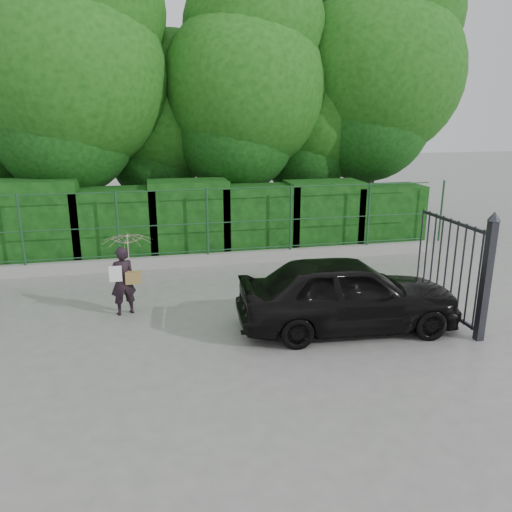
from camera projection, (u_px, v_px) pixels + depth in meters
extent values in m
plane|color=gray|center=(217.00, 335.00, 9.22)|extent=(80.00, 80.00, 0.00)
cube|color=#9E9E99|center=(193.00, 260.00, 13.41)|extent=(14.00, 0.25, 0.30)
cylinder|color=#1C4627|center=(21.00, 230.00, 12.25)|extent=(0.06, 0.06, 1.80)
cylinder|color=#1C4627|center=(118.00, 225.00, 12.73)|extent=(0.06, 0.06, 1.80)
cylinder|color=#1C4627|center=(207.00, 221.00, 13.20)|extent=(0.06, 0.06, 1.80)
cylinder|color=#1C4627|center=(291.00, 218.00, 13.68)|extent=(0.06, 0.06, 1.80)
cylinder|color=#1C4627|center=(369.00, 214.00, 14.15)|extent=(0.06, 0.06, 1.80)
cylinder|color=#1C4627|center=(441.00, 211.00, 14.63)|extent=(0.06, 0.06, 1.80)
cylinder|color=#1C4627|center=(193.00, 251.00, 13.34)|extent=(13.60, 0.03, 0.03)
cylinder|color=#1C4627|center=(192.00, 224.00, 13.13)|extent=(13.60, 0.03, 0.03)
cylinder|color=#1C4627|center=(191.00, 190.00, 12.89)|extent=(13.60, 0.03, 0.03)
cube|color=black|center=(38.00, 223.00, 13.25)|extent=(2.20, 1.20, 2.30)
cube|color=black|center=(116.00, 225.00, 13.70)|extent=(2.20, 1.20, 2.01)
cube|color=black|center=(189.00, 219.00, 14.09)|extent=(2.20, 1.20, 2.17)
cube|color=black|center=(258.00, 219.00, 14.53)|extent=(2.20, 1.20, 1.97)
cube|color=black|center=(323.00, 215.00, 14.94)|extent=(2.20, 1.20, 2.04)
cube|color=black|center=(384.00, 215.00, 15.37)|extent=(2.20, 1.20, 1.86)
cylinder|color=black|center=(81.00, 173.00, 14.75)|extent=(0.36, 0.36, 4.50)
sphere|color=#14470F|center=(71.00, 77.00, 14.01)|extent=(5.40, 5.40, 5.40)
cylinder|color=black|center=(165.00, 186.00, 16.66)|extent=(0.36, 0.36, 3.25)
sphere|color=#14470F|center=(162.00, 126.00, 16.12)|extent=(3.90, 3.90, 3.90)
cylinder|color=black|center=(244.00, 172.00, 16.10)|extent=(0.36, 0.36, 4.25)
sphere|color=#14470F|center=(244.00, 89.00, 15.40)|extent=(5.10, 5.10, 5.10)
cylinder|color=black|center=(311.00, 179.00, 17.37)|extent=(0.36, 0.36, 3.50)
sphere|color=#14470F|center=(313.00, 117.00, 16.80)|extent=(4.20, 4.20, 4.20)
cylinder|color=black|center=(370.00, 161.00, 17.24)|extent=(0.36, 0.36, 4.75)
sphere|color=#14470F|center=(376.00, 74.00, 16.46)|extent=(5.70, 5.70, 5.70)
cube|color=#26262C|center=(486.00, 282.00, 8.75)|extent=(0.14, 0.14, 2.20)
cone|color=#26262C|center=(494.00, 216.00, 8.42)|extent=(0.22, 0.22, 0.16)
cube|color=#26262C|center=(443.00, 309.00, 10.09)|extent=(0.05, 2.00, 0.06)
cube|color=#26262C|center=(452.00, 221.00, 9.59)|extent=(0.05, 2.00, 0.06)
cylinder|color=#26262C|center=(478.00, 281.00, 8.95)|extent=(0.04, 0.04, 1.90)
cylinder|color=#26262C|center=(469.00, 277.00, 9.18)|extent=(0.04, 0.04, 1.90)
cylinder|color=#26262C|center=(461.00, 273.00, 9.42)|extent=(0.04, 0.04, 1.90)
cylinder|color=#26262C|center=(453.00, 269.00, 9.65)|extent=(0.04, 0.04, 1.90)
cylinder|color=#26262C|center=(446.00, 265.00, 9.89)|extent=(0.04, 0.04, 1.90)
cylinder|color=#26262C|center=(439.00, 262.00, 10.12)|extent=(0.04, 0.04, 1.90)
cylinder|color=#26262C|center=(432.00, 258.00, 10.36)|extent=(0.04, 0.04, 1.90)
cylinder|color=#26262C|center=(426.00, 255.00, 10.59)|extent=(0.04, 0.04, 1.90)
cylinder|color=#26262C|center=(420.00, 252.00, 10.83)|extent=(0.04, 0.04, 1.90)
imported|color=black|center=(123.00, 281.00, 10.03)|extent=(0.59, 0.47, 1.42)
imported|color=#F6BBC2|center=(129.00, 256.00, 9.97)|extent=(1.00, 1.02, 0.92)
cube|color=olive|center=(134.00, 277.00, 9.98)|extent=(0.32, 0.15, 0.24)
cube|color=white|center=(115.00, 274.00, 9.84)|extent=(0.25, 0.02, 0.32)
imported|color=black|center=(347.00, 293.00, 9.36)|extent=(4.24, 1.97, 1.41)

